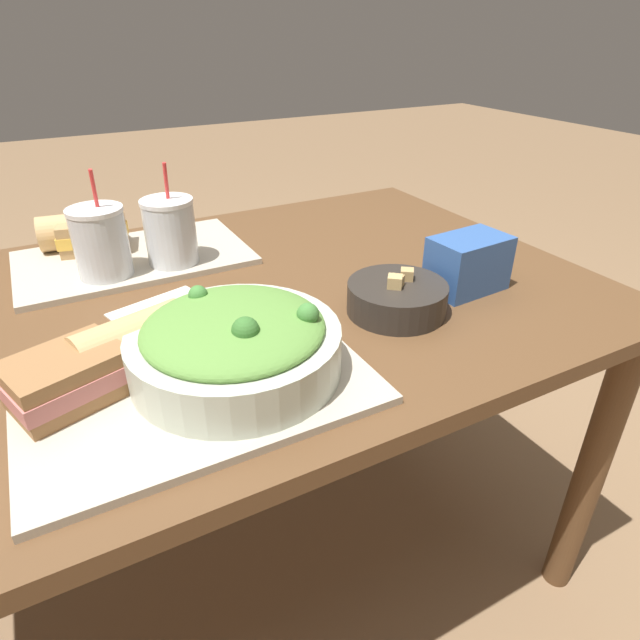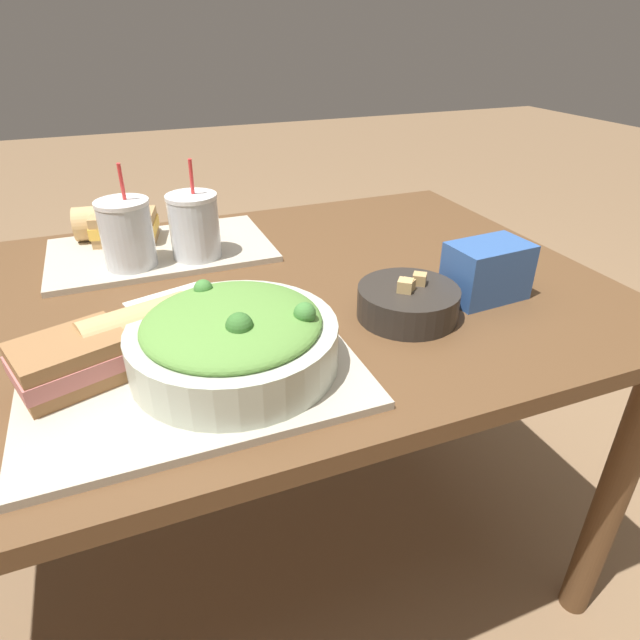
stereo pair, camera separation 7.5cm
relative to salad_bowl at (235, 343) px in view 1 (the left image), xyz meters
The scene contains 14 objects.
ground_plane 0.82m from the salad_bowl, 84.44° to the left, with size 12.00×12.00×0.00m, color #846647.
dining_table 0.28m from the salad_bowl, 84.44° to the left, with size 1.45×0.90×0.72m.
tray_near 0.08m from the salad_bowl, 165.17° to the right, with size 0.45×0.28×0.01m.
tray_far 0.50m from the salad_bowl, 94.85° to the left, with size 0.45×0.28×0.01m.
salad_bowl is the anchor object (origin of this frame).
soup_bowl 0.31m from the salad_bowl, ahead, with size 0.17×0.17×0.07m.
sandwich_near 0.21m from the salad_bowl, 168.75° to the left, with size 0.17×0.14×0.06m.
baguette_near 0.15m from the salad_bowl, 144.14° to the left, with size 0.17×0.11×0.07m.
sandwich_far 0.57m from the salad_bowl, 100.56° to the left, with size 0.15×0.12×0.06m.
baguette_far 0.61m from the salad_bowl, 102.05° to the left, with size 0.16×0.09×0.07m.
drink_cup_dark 0.43m from the salad_bowl, 104.13° to the left, with size 0.10×0.10×0.20m.
drink_cup_red 0.42m from the salad_bowl, 87.04° to the left, with size 0.10×0.10×0.20m.
chip_bag 0.48m from the salad_bowl, ahead, with size 0.14×0.10×0.10m.
napkin_folded 0.25m from the salad_bowl, 100.59° to the left, with size 0.18×0.15×0.00m.
Camera 1 is at (-0.21, -0.84, 1.16)m, focal length 30.00 mm.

